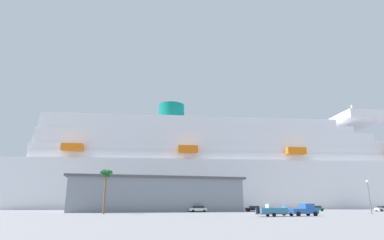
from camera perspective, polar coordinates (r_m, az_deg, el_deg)
The scene contains 11 objects.
ground_plane at distance 100.41m, azimuth 4.91°, elevation -16.35°, with size 600.00×600.00×0.00m, color gray.
cruise_ship at distance 146.65m, azimuth 7.45°, elevation -9.45°, with size 236.67×52.25×55.57m.
terminal_building at distance 98.07m, azimuth -7.00°, elevation -13.53°, with size 50.43×31.19×9.53m.
pickup_truck at distance 62.26m, azimuth 19.88°, elevation -15.34°, with size 5.86×3.02×2.20m.
small_boat_on_trailer at distance 58.56m, azimuth 15.07°, elevation -15.85°, with size 7.45×2.95×2.15m.
palm_tree at distance 74.42m, azimuth -15.56°, elevation -10.12°, with size 2.99×3.01×9.86m.
street_lamp at distance 80.57m, azimuth 29.75°, elevation -11.36°, with size 0.56×0.56×7.25m.
parked_car_black_coupe at distance 93.98m, azimuth 11.29°, elevation -15.70°, with size 4.81×2.52×1.58m.
parked_car_green_wagon at distance 103.61m, azimuth 21.83°, elevation -14.87°, with size 4.51×2.33×1.58m.
parked_car_white_van at distance 85.81m, azimuth 1.10°, elevation -16.05°, with size 4.95×2.46×1.58m.
parked_car_silver_sedan at distance 109.13m, azimuth 31.72°, elevation -13.69°, with size 4.42×2.28×1.58m.
Camera 1 is at (-26.14, -66.92, 2.16)m, focal length 28.96 mm.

